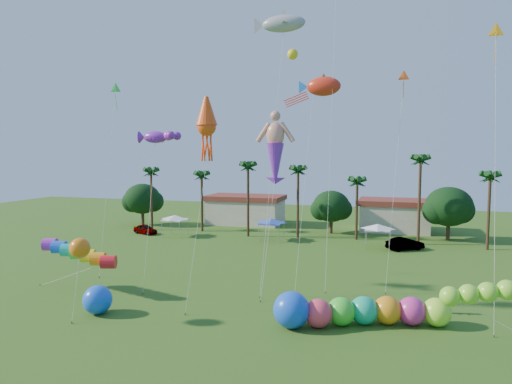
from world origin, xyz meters
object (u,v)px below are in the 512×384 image
(car_a, at_px, (145,229))
(blue_ball, at_px, (98,300))
(car_b, at_px, (405,244))
(spectator_b, at_px, (445,303))
(caterpillar_inflatable, at_px, (355,311))

(car_a, height_order, blue_ball, blue_ball)
(car_b, height_order, spectator_b, spectator_b)
(car_b, distance_m, spectator_b, 22.75)
(car_a, distance_m, car_b, 36.38)
(caterpillar_inflatable, height_order, blue_ball, caterpillar_inflatable)
(blue_ball, bearing_deg, car_a, 114.71)
(caterpillar_inflatable, bearing_deg, car_a, 120.16)
(car_a, height_order, spectator_b, spectator_b)
(blue_ball, bearing_deg, car_b, 53.50)
(caterpillar_inflatable, bearing_deg, spectator_b, 15.38)
(car_a, distance_m, spectator_b, 45.15)
(car_b, bearing_deg, blue_ball, 108.55)
(car_b, xyz_separation_m, caterpillar_inflatable, (-3.84, -26.96, 0.29))
(car_b, relative_size, spectator_b, 2.86)
(car_a, distance_m, caterpillar_inflatable, 42.63)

